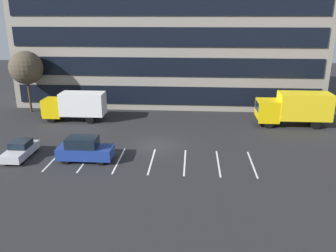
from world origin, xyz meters
name	(u,v)px	position (x,y,z in m)	size (l,w,h in m)	color
ground_plane	(156,145)	(0.00, 0.00, 0.00)	(120.00, 120.00, 0.00)	#262628
office_building	(169,36)	(0.00, 17.95, 9.00)	(39.65, 11.19, 18.00)	gray
lot_markings	(152,161)	(0.00, -3.75, 0.00)	(16.94, 5.40, 0.01)	silver
box_truck_yellow	(75,105)	(-10.08, 7.30, 1.87)	(7.17, 2.37, 3.32)	yellow
box_truck_yellow_all	(295,107)	(14.52, 7.15, 2.09)	(8.00, 2.65, 3.71)	yellow
suv_navy	(85,149)	(-5.64, -3.98, 1.01)	(4.60, 1.95, 2.08)	navy
sedan_silver	(20,150)	(-11.39, -3.71, 0.69)	(1.71, 4.09, 1.47)	silver
bare_tree	(26,68)	(-17.00, 10.62, 5.56)	(4.06, 4.06, 7.60)	#473323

